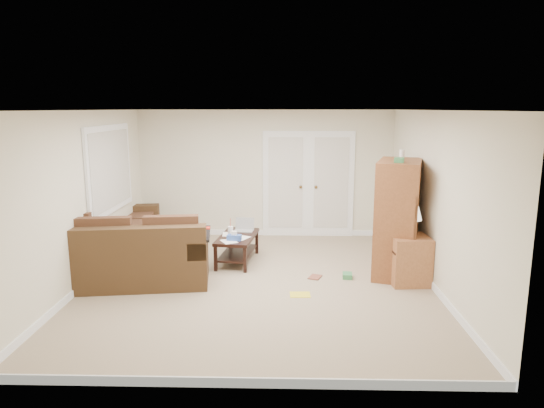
{
  "coord_description": "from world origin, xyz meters",
  "views": [
    {
      "loc": [
        0.38,
        -6.78,
        2.53
      ],
      "look_at": [
        0.19,
        0.42,
        1.1
      ],
      "focal_mm": 32.0,
      "sensor_mm": 36.0,
      "label": 1
    }
  ],
  "objects_px": {
    "sectional_sofa": "(128,246)",
    "coffee_table": "(238,247)",
    "tv_armoire": "(397,217)",
    "side_cabinet": "(409,256)"
  },
  "relations": [
    {
      "from": "sectional_sofa",
      "to": "tv_armoire",
      "type": "distance_m",
      "value": 4.25
    },
    {
      "from": "sectional_sofa",
      "to": "side_cabinet",
      "type": "distance_m",
      "value": 4.35
    },
    {
      "from": "coffee_table",
      "to": "side_cabinet",
      "type": "height_order",
      "value": "side_cabinet"
    },
    {
      "from": "tv_armoire",
      "to": "side_cabinet",
      "type": "bearing_deg",
      "value": -59.99
    },
    {
      "from": "tv_armoire",
      "to": "side_cabinet",
      "type": "relative_size",
      "value": 1.65
    },
    {
      "from": "tv_armoire",
      "to": "sectional_sofa",
      "type": "bearing_deg",
      "value": -165.2
    },
    {
      "from": "sectional_sofa",
      "to": "side_cabinet",
      "type": "height_order",
      "value": "side_cabinet"
    },
    {
      "from": "sectional_sofa",
      "to": "side_cabinet",
      "type": "xyz_separation_m",
      "value": [
        4.31,
        -0.57,
        0.05
      ]
    },
    {
      "from": "sectional_sofa",
      "to": "coffee_table",
      "type": "height_order",
      "value": "sectional_sofa"
    },
    {
      "from": "tv_armoire",
      "to": "side_cabinet",
      "type": "xyz_separation_m",
      "value": [
        0.1,
        -0.42,
        -0.48
      ]
    }
  ]
}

